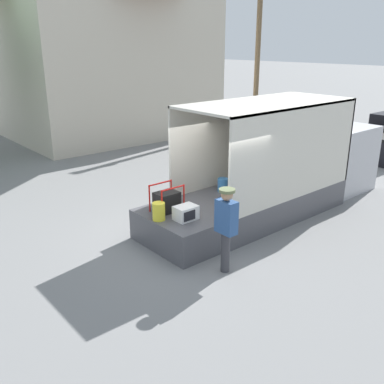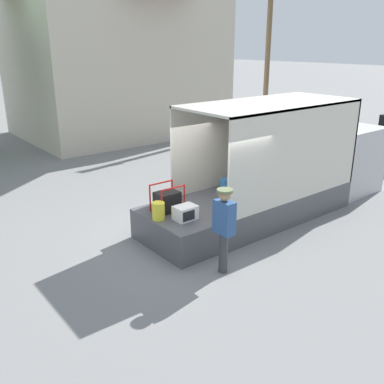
# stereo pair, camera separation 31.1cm
# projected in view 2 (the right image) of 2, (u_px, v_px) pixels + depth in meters

# --- Properties ---
(ground_plane) EXTENTS (160.00, 160.00, 0.00)m
(ground_plane) POSITION_uv_depth(u_px,v_px,m) (197.00, 237.00, 10.27)
(ground_plane) COLOR gray
(box_truck) EXTENTS (6.72, 2.11, 3.02)m
(box_truck) POSITION_uv_depth(u_px,v_px,m) (303.00, 173.00, 12.27)
(box_truck) COLOR #B2B2B7
(box_truck) RESTS_ON ground
(tailgate_deck) EXTENTS (1.24, 2.00, 0.73)m
(tailgate_deck) POSITION_uv_depth(u_px,v_px,m) (176.00, 230.00, 9.79)
(tailgate_deck) COLOR #4C4C51
(tailgate_deck) RESTS_ON ground
(microwave) EXTENTS (0.49, 0.38, 0.32)m
(microwave) POSITION_uv_depth(u_px,v_px,m) (185.00, 213.00, 9.39)
(microwave) COLOR white
(microwave) RESTS_ON tailgate_deck
(portable_generator) EXTENTS (0.67, 0.51, 0.64)m
(portable_generator) POSITION_uv_depth(u_px,v_px,m) (168.00, 201.00, 9.86)
(portable_generator) COLOR black
(portable_generator) RESTS_ON tailgate_deck
(orange_bucket) EXTENTS (0.28, 0.28, 0.40)m
(orange_bucket) POSITION_uv_depth(u_px,v_px,m) (158.00, 211.00, 9.39)
(orange_bucket) COLOR yellow
(orange_bucket) RESTS_ON tailgate_deck
(worker_person) EXTENTS (0.32, 0.44, 1.78)m
(worker_person) POSITION_uv_depth(u_px,v_px,m) (224.00, 222.00, 8.38)
(worker_person) COLOR #38383D
(worker_person) RESTS_ON ground
(house_backdrop) EXTENTS (9.78, 7.38, 8.62)m
(house_backdrop) POSITION_uv_depth(u_px,v_px,m) (116.00, 43.00, 20.93)
(house_backdrop) COLOR beige
(house_backdrop) RESTS_ON ground
(utility_pole) EXTENTS (1.80, 0.28, 9.43)m
(utility_pole) POSITION_uv_depth(u_px,v_px,m) (269.00, 33.00, 22.39)
(utility_pole) COLOR brown
(utility_pole) RESTS_ON ground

